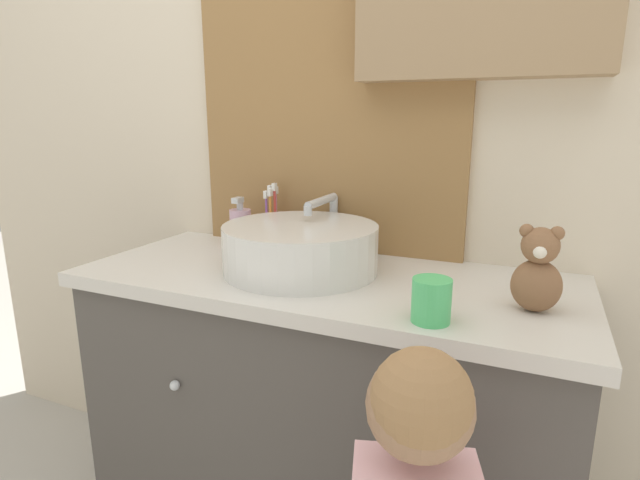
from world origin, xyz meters
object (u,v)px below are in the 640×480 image
at_px(teddy_bear, 538,271).
at_px(drinking_cup, 431,300).
at_px(toothbrush_holder, 273,229).
at_px(sink_basin, 301,247).
at_px(soap_dispenser, 241,227).

bearing_deg(teddy_bear, drinking_cup, -142.25).
bearing_deg(teddy_bear, toothbrush_holder, 161.87).
distance_m(sink_basin, drinking_cup, 0.42).
relative_size(sink_basin, toothbrush_holder, 2.26).
bearing_deg(soap_dispenser, teddy_bear, -13.89).
bearing_deg(toothbrush_holder, teddy_bear, -18.13).
xyz_separation_m(sink_basin, toothbrush_holder, (-0.18, 0.18, -0.01)).
height_order(sink_basin, soap_dispenser, sink_basin).
bearing_deg(sink_basin, soap_dispenser, 151.81).
distance_m(soap_dispenser, teddy_bear, 0.84).
height_order(soap_dispenser, drinking_cup, soap_dispenser).
bearing_deg(teddy_bear, soap_dispenser, 166.11).
height_order(sink_basin, drinking_cup, sink_basin).
relative_size(toothbrush_holder, soap_dispenser, 1.27).
xyz_separation_m(toothbrush_holder, teddy_bear, (0.73, -0.24, 0.03)).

